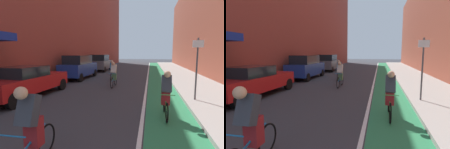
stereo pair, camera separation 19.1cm
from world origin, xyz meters
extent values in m
plane|color=#38383D|center=(0.00, 18.14, 0.00)|extent=(97.41, 97.41, 0.00)
cube|color=#2D8451|center=(3.43, 20.14, 0.00)|extent=(1.60, 44.28, 0.00)
cube|color=white|center=(2.53, 20.14, 0.00)|extent=(0.12, 44.28, 0.00)
cube|color=#A8A59E|center=(5.81, 20.14, 0.07)|extent=(3.15, 44.28, 0.14)
cube|color=brown|center=(-6.03, 20.14, 7.19)|extent=(3.00, 44.28, 14.38)
cube|color=#9E4C38|center=(8.59, 22.14, 5.83)|extent=(2.40, 40.28, 11.67)
cube|color=red|center=(-3.18, 9.59, 0.68)|extent=(1.82, 4.81, 0.70)
cube|color=black|center=(-3.19, 9.35, 1.26)|extent=(1.58, 2.03, 0.55)
cylinder|color=black|center=(-3.96, 11.44, 0.33)|extent=(0.23, 0.66, 0.66)
cylinder|color=black|center=(-2.36, 11.42, 0.33)|extent=(0.23, 0.66, 0.66)
cylinder|color=black|center=(-2.41, 7.73, 0.33)|extent=(0.23, 0.66, 0.66)
cube|color=navy|center=(-3.18, 15.97, 0.80)|extent=(1.78, 4.46, 0.95)
cube|color=black|center=(-3.18, 15.74, 1.60)|extent=(1.56, 2.68, 0.75)
cylinder|color=black|center=(-3.97, 17.64, 0.33)|extent=(0.22, 0.66, 0.66)
cylinder|color=black|center=(-2.37, 17.64, 0.33)|extent=(0.22, 0.66, 0.66)
cylinder|color=black|center=(-3.99, 14.30, 0.33)|extent=(0.22, 0.66, 0.66)
cylinder|color=black|center=(-2.39, 14.29, 0.33)|extent=(0.22, 0.66, 0.66)
cube|color=#595B60|center=(-3.18, 22.54, 0.80)|extent=(1.92, 4.30, 0.95)
cube|color=black|center=(-3.18, 22.32, 1.60)|extent=(1.67, 2.59, 0.75)
cylinder|color=black|center=(-4.05, 24.10, 0.33)|extent=(0.23, 0.66, 0.66)
cylinder|color=black|center=(-2.37, 24.13, 0.33)|extent=(0.23, 0.66, 0.66)
cylinder|color=black|center=(-3.99, 20.94, 0.33)|extent=(0.23, 0.66, 0.66)
cylinder|color=black|center=(-2.31, 20.97, 0.33)|extent=(0.23, 0.66, 0.66)
torus|color=black|center=(0.62, 5.32, 0.33)|extent=(0.07, 0.66, 0.66)
cylinder|color=#1966A5|center=(0.65, 4.80, 0.55)|extent=(0.09, 0.96, 0.33)
cylinder|color=#1966A5|center=(0.64, 4.98, 0.63)|extent=(0.04, 0.12, 0.55)
cylinder|color=#1966A5|center=(0.67, 4.35, 0.88)|extent=(0.48, 0.05, 0.02)
cube|color=maroon|center=(0.65, 4.90, 0.70)|extent=(0.29, 0.25, 0.56)
cube|color=#333842|center=(0.65, 4.77, 1.16)|extent=(0.34, 0.41, 0.60)
sphere|color=tan|center=(0.66, 4.62, 1.50)|extent=(0.22, 0.22, 0.22)
torus|color=black|center=(3.29, 7.63, 0.32)|extent=(0.04, 0.63, 0.63)
torus|color=black|center=(3.29, 8.68, 0.32)|extent=(0.04, 0.63, 0.63)
cylinder|color=#338C3F|center=(3.29, 8.15, 0.54)|extent=(0.04, 0.96, 0.33)
cylinder|color=#338C3F|center=(3.29, 8.34, 0.62)|extent=(0.04, 0.12, 0.55)
cylinder|color=#338C3F|center=(3.29, 7.71, 0.87)|extent=(0.48, 0.02, 0.02)
cube|color=maroon|center=(3.29, 8.26, 0.69)|extent=(0.28, 0.24, 0.56)
cube|color=#333842|center=(3.29, 8.13, 1.15)|extent=(0.32, 0.40, 0.60)
sphere|color=tan|center=(3.29, 7.97, 1.49)|extent=(0.22, 0.22, 0.22)
cube|color=#333842|center=(3.29, 8.25, 1.17)|extent=(0.26, 0.27, 0.39)
torus|color=black|center=(0.46, 12.44, 0.34)|extent=(0.05, 0.68, 0.68)
torus|color=black|center=(0.48, 13.49, 0.34)|extent=(0.05, 0.68, 0.68)
cylinder|color=#1966A5|center=(0.47, 12.97, 0.56)|extent=(0.06, 0.96, 0.33)
cylinder|color=#1966A5|center=(0.47, 13.15, 0.64)|extent=(0.04, 0.12, 0.55)
cylinder|color=#1966A5|center=(0.46, 12.52, 0.89)|extent=(0.48, 0.03, 0.02)
cube|color=#4C7247|center=(0.47, 13.07, 0.71)|extent=(0.28, 0.25, 0.56)
cube|color=beige|center=(0.47, 12.94, 1.17)|extent=(0.33, 0.40, 0.60)
sphere|color=tan|center=(0.46, 12.79, 1.51)|extent=(0.22, 0.22, 0.22)
torus|color=black|center=(-0.24, 15.31, 0.32)|extent=(0.07, 0.64, 0.63)
torus|color=black|center=(-0.29, 16.36, 0.32)|extent=(0.07, 0.64, 0.63)
cylinder|color=#1966A5|center=(-0.26, 15.83, 0.54)|extent=(0.08, 0.96, 0.33)
cylinder|color=#1966A5|center=(-0.27, 16.02, 0.62)|extent=(0.04, 0.12, 0.55)
cylinder|color=#1966A5|center=(-0.25, 15.39, 0.87)|extent=(0.48, 0.04, 0.02)
cube|color=maroon|center=(-0.27, 15.94, 0.69)|extent=(0.29, 0.25, 0.56)
cube|color=#1E598C|center=(-0.26, 15.81, 1.15)|extent=(0.34, 0.41, 0.60)
sphere|color=tan|center=(-0.26, 15.65, 1.49)|extent=(0.22, 0.22, 0.22)
cube|color=#333842|center=(-0.27, 15.93, 1.17)|extent=(0.27, 0.28, 0.39)
cylinder|color=#4C4C51|center=(4.69, 10.21, 1.47)|extent=(0.07, 0.07, 2.66)
cube|color=silver|center=(4.69, 10.19, 2.55)|extent=(0.44, 0.03, 0.30)
camera|label=1|loc=(2.75, 2.21, 2.16)|focal=27.73mm
camera|label=2|loc=(2.93, 2.25, 2.16)|focal=27.73mm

